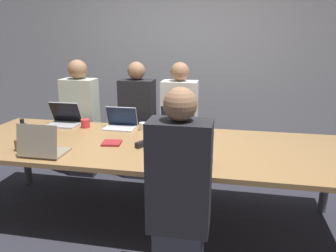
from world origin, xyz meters
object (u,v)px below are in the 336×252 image
(cup_far_left, at_px, (85,123))
(person_far_center, at_px, (179,125))
(stapler, at_px, (143,144))
(laptop_near_midright, at_px, (191,154))
(person_far_midleft, at_px, (138,123))
(cup_far_midleft, at_px, (143,126))
(person_near_midright, at_px, (179,197))
(cup_near_left, at_px, (19,145))
(bottle_near_left, at_px, (24,135))
(laptop_far_left, at_px, (64,118))
(laptop_near_left, at_px, (42,147))
(person_far_left, at_px, (81,120))
(laptop_far_center, at_px, (177,124))
(cup_far_center, at_px, (150,127))
(laptop_far_midleft, at_px, (121,122))

(cup_far_left, xyz_separation_m, person_far_center, (0.93, 0.50, -0.11))
(stapler, bearing_deg, laptop_near_midright, -1.71)
(person_far_midleft, distance_m, cup_far_midleft, 0.55)
(person_near_midright, height_order, cup_far_midleft, person_near_midright)
(cup_near_left, xyz_separation_m, bottle_near_left, (0.00, 0.08, 0.06))
(laptop_near_midright, bearing_deg, laptop_far_left, -28.91)
(laptop_near_left, bearing_deg, stapler, -152.60)
(person_far_midleft, bearing_deg, laptop_near_midright, -57.98)
(person_far_left, xyz_separation_m, person_far_midleft, (0.69, 0.07, -0.01))
(person_far_center, bearing_deg, bottle_near_left, -134.34)
(cup_near_left, relative_size, laptop_far_center, 0.28)
(cup_near_left, xyz_separation_m, person_near_midright, (1.45, -0.44, -0.11))
(cup_far_left, relative_size, person_far_midleft, 0.07)
(person_far_midleft, bearing_deg, cup_far_center, -61.22)
(bottle_near_left, distance_m, laptop_near_midright, 1.47)
(bottle_near_left, relative_size, cup_far_center, 2.84)
(laptop_far_left, xyz_separation_m, cup_far_midleft, (0.89, -0.04, -0.03))
(person_far_left, bearing_deg, person_near_midright, -48.34)
(person_far_left, height_order, stapler, person_far_left)
(cup_far_left, xyz_separation_m, laptop_far_center, (0.97, 0.05, 0.03))
(cup_near_left, xyz_separation_m, laptop_far_midleft, (0.62, 0.82, 0.02))
(laptop_near_midright, relative_size, laptop_far_midleft, 1.03)
(cup_near_left, relative_size, person_far_center, 0.07)
(laptop_far_left, relative_size, person_far_center, 0.24)
(laptop_far_left, distance_m, cup_far_center, 0.98)
(bottle_near_left, distance_m, cup_far_midleft, 1.13)
(cup_far_center, xyz_separation_m, stapler, (0.05, -0.47, -0.02))
(person_far_midleft, xyz_separation_m, cup_far_center, (0.28, -0.52, 0.11))
(cup_far_left, distance_m, bottle_near_left, 0.74)
(person_far_center, distance_m, stapler, 0.99)
(laptop_far_midleft, bearing_deg, bottle_near_left, -129.96)
(person_far_left, distance_m, stapler, 1.38)
(cup_far_midleft, bearing_deg, person_near_midright, -64.79)
(person_far_left, height_order, laptop_near_midright, person_far_left)
(cup_far_midleft, distance_m, person_far_center, 0.58)
(cup_far_left, height_order, stapler, cup_far_left)
(laptop_far_center, relative_size, person_far_center, 0.25)
(laptop_far_center, bearing_deg, laptop_near_left, -136.40)
(person_near_midright, bearing_deg, person_far_midleft, -65.58)
(person_near_midright, relative_size, laptop_far_center, 4.05)
(laptop_near_midright, bearing_deg, person_far_midleft, -57.98)
(cup_far_left, xyz_separation_m, person_near_midright, (1.20, -1.21, -0.11))
(laptop_far_left, height_order, cup_far_midleft, laptop_far_left)
(laptop_near_left, relative_size, stapler, 2.26)
(bottle_near_left, xyz_separation_m, stapler, (1.00, 0.23, -0.09))
(cup_far_midleft, bearing_deg, person_far_center, 57.99)
(laptop_far_left, distance_m, cup_near_left, 0.83)
(person_near_midright, relative_size, laptop_far_midleft, 4.31)
(laptop_far_center, bearing_deg, stapler, -112.21)
(laptop_far_left, height_order, person_far_midleft, person_far_midleft)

